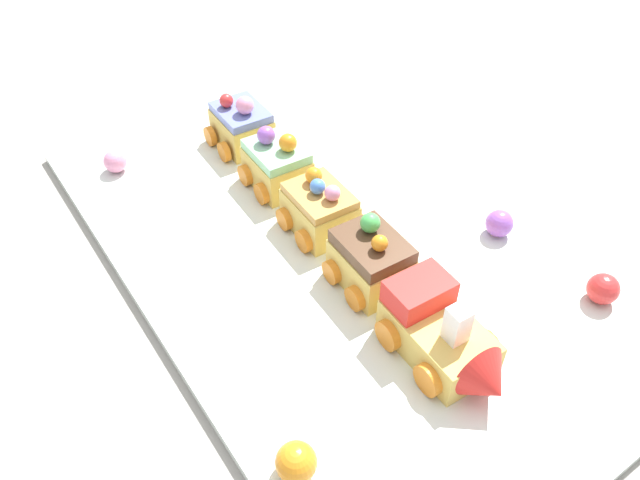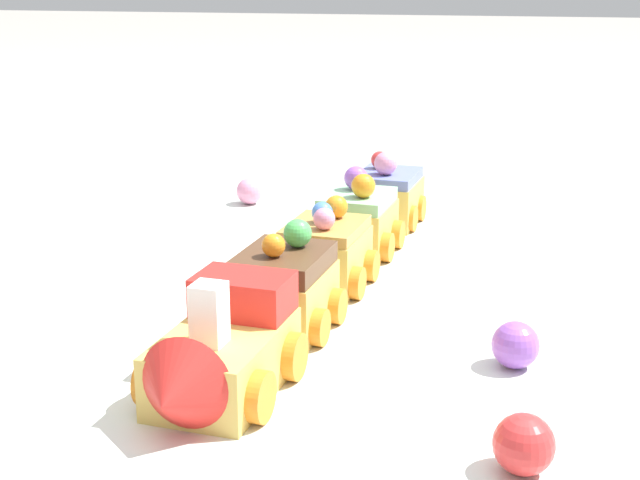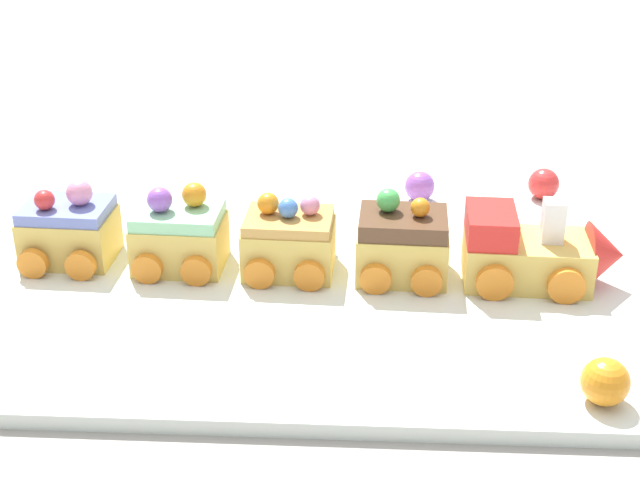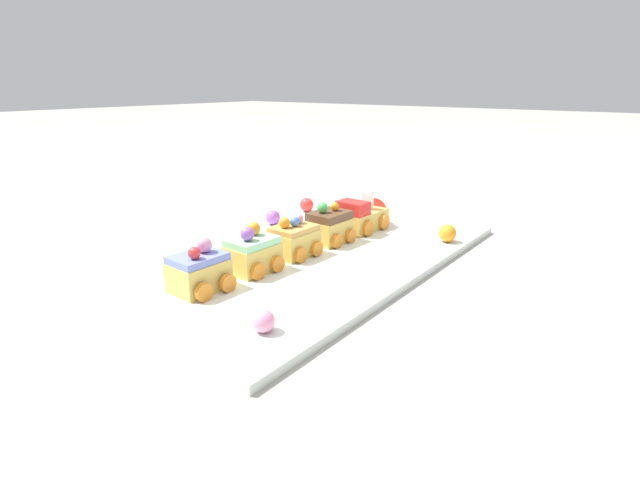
{
  "view_description": "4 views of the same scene",
  "coord_description": "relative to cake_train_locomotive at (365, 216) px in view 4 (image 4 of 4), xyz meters",
  "views": [
    {
      "loc": [
        0.39,
        -0.3,
        0.46
      ],
      "look_at": [
        0.01,
        -0.04,
        0.04
      ],
      "focal_mm": 35.0,
      "sensor_mm": 36.0,
      "label": 1
    },
    {
      "loc": [
        0.61,
        0.16,
        0.24
      ],
      "look_at": [
        0.03,
        -0.0,
        0.07
      ],
      "focal_mm": 50.0,
      "sensor_mm": 36.0,
      "label": 2
    },
    {
      "loc": [
        0.03,
        -0.67,
        0.37
      ],
      "look_at": [
        0.0,
        0.0,
        0.03
      ],
      "focal_mm": 50.0,
      "sensor_mm": 36.0,
      "label": 3
    },
    {
      "loc": [
        -0.62,
        -0.51,
        0.29
      ],
      "look_at": [
        0.02,
        -0.04,
        0.03
      ],
      "focal_mm": 28.0,
      "sensor_mm": 36.0,
      "label": 4
    }
  ],
  "objects": [
    {
      "name": "cake_car_chocolate",
      "position": [
        -0.11,
        0.0,
        0.0
      ],
      "size": [
        0.08,
        0.07,
        0.07
      ],
      "rotation": [
        0.0,
        0.0,
        -0.04
      ],
      "color": "#E0BC56",
      "rests_on": "display_board"
    },
    {
      "name": "display_board",
      "position": [
        -0.18,
        0.02,
        -0.03
      ],
      "size": [
        0.67,
        0.43,
        0.01
      ],
      "primitive_type": "cube",
      "color": "silver",
      "rests_on": "ground_plane"
    },
    {
      "name": "cake_car_blueberry",
      "position": [
        -0.39,
        0.02,
        0.0
      ],
      "size": [
        0.08,
        0.07,
        0.07
      ],
      "rotation": [
        0.0,
        0.0,
        -0.04
      ],
      "color": "#E0BC56",
      "rests_on": "display_board"
    },
    {
      "name": "gumball_red",
      "position": [
        0.04,
        0.17,
        -0.01
      ],
      "size": [
        0.03,
        0.03,
        0.03
      ],
      "primitive_type": "sphere",
      "color": "red",
      "rests_on": "display_board"
    },
    {
      "name": "gumball_orange",
      "position": [
        0.02,
        -0.16,
        -0.01
      ],
      "size": [
        0.03,
        0.03,
        0.03
      ],
      "primitive_type": "sphere",
      "color": "orange",
      "rests_on": "display_board"
    },
    {
      "name": "gumball_pink",
      "position": [
        -0.43,
        -0.13,
        -0.01
      ],
      "size": [
        0.03,
        0.03,
        0.03
      ],
      "primitive_type": "sphere",
      "color": "pink",
      "rests_on": "display_board"
    },
    {
      "name": "cake_car_caramel",
      "position": [
        -0.2,
        0.01,
        0.0
      ],
      "size": [
        0.08,
        0.07,
        0.07
      ],
      "rotation": [
        0.0,
        0.0,
        -0.04
      ],
      "color": "#E0BC56",
      "rests_on": "display_board"
    },
    {
      "name": "gumball_purple",
      "position": [
        -0.09,
        0.16,
        -0.01
      ],
      "size": [
        0.03,
        0.03,
        0.03
      ],
      "primitive_type": "sphere",
      "color": "#9956C6",
      "rests_on": "display_board"
    },
    {
      "name": "cake_train_locomotive",
      "position": [
        0.0,
        0.0,
        0.0
      ],
      "size": [
        0.13,
        0.08,
        0.07
      ],
      "rotation": [
        0.0,
        0.0,
        -0.04
      ],
      "color": "#E0BC56",
      "rests_on": "display_board"
    },
    {
      "name": "ground_plane",
      "position": [
        -0.18,
        0.02,
        -0.04
      ],
      "size": [
        10.0,
        10.0,
        0.0
      ],
      "primitive_type": "plane",
      "color": "gray"
    },
    {
      "name": "cake_car_mint",
      "position": [
        -0.29,
        0.01,
        0.0
      ],
      "size": [
        0.08,
        0.07,
        0.07
      ],
      "rotation": [
        0.0,
        0.0,
        -0.04
      ],
      "color": "#E0BC56",
      "rests_on": "display_board"
    }
  ]
}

